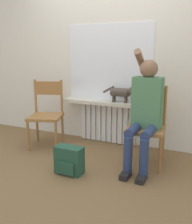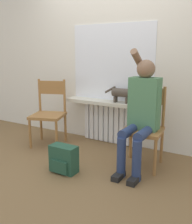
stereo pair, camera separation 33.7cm
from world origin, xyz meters
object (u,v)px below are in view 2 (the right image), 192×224
(backpack, at_px, (63,159))
(chair_right, at_px, (144,126))
(chair_left, at_px, (49,112))
(person, at_px, (142,109))
(cat, at_px, (124,93))

(backpack, bearing_deg, chair_right, 43.26)
(chair_left, relative_size, backpack, 3.00)
(chair_left, relative_size, person, 0.69)
(person, bearing_deg, backpack, -141.88)
(chair_right, bearing_deg, chair_left, 173.25)
(person, distance_m, backpack, 1.06)
(cat, bearing_deg, person, -47.94)
(chair_right, xyz_separation_m, backpack, (-0.70, -0.66, -0.33))
(chair_left, height_order, chair_right, same)
(backpack, bearing_deg, chair_left, 139.38)
(chair_right, distance_m, backpack, 1.02)
(chair_left, bearing_deg, chair_right, -19.30)
(person, height_order, cat, person)
(person, xyz_separation_m, cat, (-0.47, 0.53, 0.08))
(person, xyz_separation_m, backpack, (-0.71, -0.56, -0.56))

